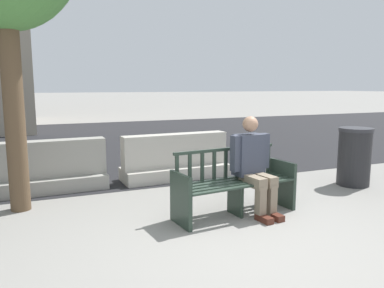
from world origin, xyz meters
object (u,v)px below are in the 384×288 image
at_px(street_bench, 234,186).
at_px(seated_person, 253,163).
at_px(jersey_barrier_left, 43,171).
at_px(trash_bin, 354,156).
at_px(jersey_barrier_centre, 175,160).

bearing_deg(street_bench, seated_person, -6.45).
relative_size(jersey_barrier_left, trash_bin, 2.01).
bearing_deg(seated_person, jersey_barrier_left, 139.50).
bearing_deg(seated_person, trash_bin, 13.13).
xyz_separation_m(seated_person, jersey_barrier_centre, (-0.30, 2.21, -0.35)).
xyz_separation_m(street_bench, jersey_barrier_left, (-2.34, 2.19, -0.06)).
distance_m(street_bench, seated_person, 0.40).
height_order(jersey_barrier_left, trash_bin, trash_bin).
bearing_deg(jersey_barrier_centre, street_bench, -89.05).
distance_m(street_bench, jersey_barrier_centre, 2.18).
relative_size(seated_person, jersey_barrier_centre, 0.65).
bearing_deg(trash_bin, jersey_barrier_centre, 148.58).
bearing_deg(jersey_barrier_centre, trash_bin, -31.42).
bearing_deg(jersey_barrier_left, jersey_barrier_centre, -0.28).
xyz_separation_m(jersey_barrier_left, trash_bin, (5.00, -1.66, 0.17)).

